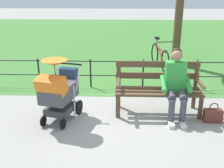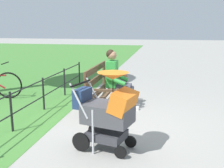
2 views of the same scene
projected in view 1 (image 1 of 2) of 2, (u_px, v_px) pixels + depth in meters
name	position (u px, v px, depth m)	size (l,w,h in m)	color
ground_plane	(115.00, 113.00, 5.10)	(60.00, 60.00, 0.00)	#9E9B93
grass_lawn	(120.00, 36.00, 13.37)	(40.00, 16.00, 0.01)	#478438
park_bench	(158.00, 86.00, 5.00)	(1.60, 0.61, 0.96)	brown
person_on_bench	(176.00, 82.00, 4.73)	(0.53, 0.74, 1.28)	#42424C
stroller	(59.00, 90.00, 4.60)	(0.70, 0.97, 1.15)	black
handbag	(213.00, 115.00, 4.70)	(0.32, 0.14, 0.37)	brown
park_fence	(117.00, 71.00, 6.27)	(6.32, 0.04, 0.70)	black
bicycle	(160.00, 56.00, 7.88)	(0.47, 1.64, 0.89)	black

